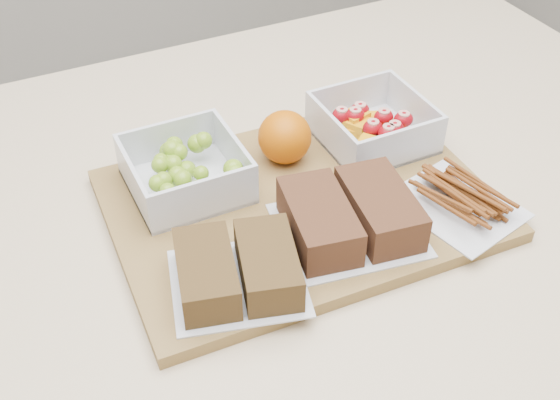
% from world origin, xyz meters
% --- Properties ---
extents(cutting_board, '(0.43, 0.32, 0.02)m').
position_xyz_m(cutting_board, '(0.02, 0.01, 0.91)').
color(cutting_board, olive).
rests_on(cutting_board, counter).
extents(grape_container, '(0.13, 0.13, 0.05)m').
position_xyz_m(grape_container, '(-0.09, 0.09, 0.94)').
color(grape_container, silver).
rests_on(grape_container, cutting_board).
extents(fruit_container, '(0.13, 0.13, 0.05)m').
position_xyz_m(fruit_container, '(0.15, 0.08, 0.94)').
color(fruit_container, silver).
rests_on(fruit_container, cutting_board).
extents(orange, '(0.06, 0.06, 0.06)m').
position_xyz_m(orange, '(0.04, 0.09, 0.95)').
color(orange, '#C75B04').
rests_on(orange, cutting_board).
extents(sandwich_bag_left, '(0.16, 0.15, 0.04)m').
position_xyz_m(sandwich_bag_left, '(-0.09, -0.07, 0.94)').
color(sandwich_bag_left, silver).
rests_on(sandwich_bag_left, cutting_board).
extents(sandwich_bag_center, '(0.17, 0.15, 0.05)m').
position_xyz_m(sandwich_bag_center, '(0.04, -0.05, 0.94)').
color(sandwich_bag_center, silver).
rests_on(sandwich_bag_center, cutting_board).
extents(pretzel_bag, '(0.14, 0.15, 0.03)m').
position_xyz_m(pretzel_bag, '(0.17, -0.07, 0.93)').
color(pretzel_bag, silver).
rests_on(pretzel_bag, cutting_board).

